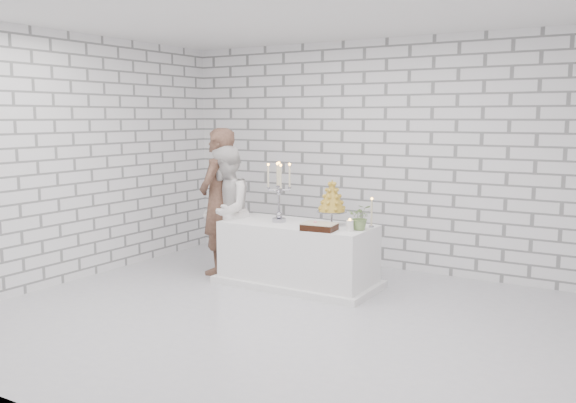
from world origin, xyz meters
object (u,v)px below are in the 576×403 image
object	(u,v)px
cake_table	(298,254)
candelabra	(279,192)
bride	(225,211)
croquembouche	(332,202)
groom	(219,201)

from	to	relation	value
cake_table	candelabra	xyz separation A→B (m)	(-0.24, -0.03, 0.74)
bride	croquembouche	size ratio (longest dim) A/B	3.06
cake_table	bride	xyz separation A→B (m)	(-1.01, -0.07, 0.45)
groom	candelabra	xyz separation A→B (m)	(0.93, -0.03, 0.18)
cake_table	groom	distance (m)	1.29
cake_table	croquembouche	distance (m)	0.77
bride	candelabra	world-z (taller)	bride
groom	bride	size ratio (longest dim) A/B	1.13
groom	croquembouche	size ratio (longest dim) A/B	3.46
cake_table	groom	xyz separation A→B (m)	(-1.17, -0.00, 0.55)
cake_table	groom	size ratio (longest dim) A/B	0.97
candelabra	cake_table	bearing A→B (deg)	8.06
groom	bride	distance (m)	0.20
cake_table	croquembouche	bearing A→B (deg)	12.67
groom	cake_table	bearing A→B (deg)	80.00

